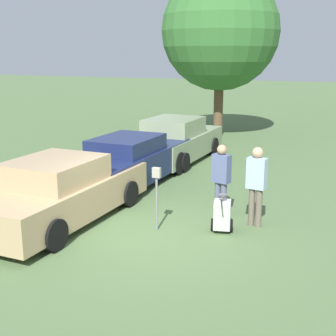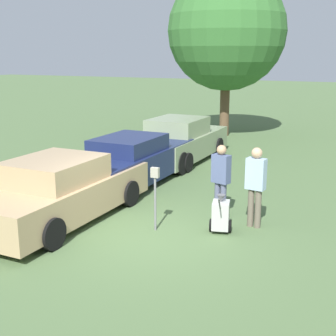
{
  "view_description": "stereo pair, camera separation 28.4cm",
  "coord_description": "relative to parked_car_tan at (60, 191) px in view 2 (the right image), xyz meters",
  "views": [
    {
      "loc": [
        4.14,
        -8.32,
        3.78
      ],
      "look_at": [
        -0.23,
        1.71,
        1.1
      ],
      "focal_mm": 50.0,
      "sensor_mm": 36.0,
      "label": 1
    },
    {
      "loc": [
        4.4,
        -8.2,
        3.78
      ],
      "look_at": [
        -0.23,
        1.71,
        1.1
      ],
      "focal_mm": 50.0,
      "sensor_mm": 36.0,
      "label": 2
    }
  ],
  "objects": [
    {
      "name": "person_worker",
      "position": [
        3.31,
        1.73,
        0.31
      ],
      "size": [
        0.46,
        0.32,
        1.74
      ],
      "rotation": [
        0.0,
        0.0,
        2.87
      ],
      "color": "#515670",
      "rests_on": "ground_plane"
    },
    {
      "name": "parking_meter",
      "position": [
        2.3,
        0.31,
        0.3
      ],
      "size": [
        0.18,
        0.09,
        1.42
      ],
      "color": "slate",
      "rests_on": "ground_plane"
    },
    {
      "name": "equipment_cart",
      "position": [
        3.63,
        0.81,
        -0.3
      ],
      "size": [
        0.53,
        1.0,
        1.0
      ],
      "rotation": [
        0.0,
        0.0,
        0.25
      ],
      "color": "#B2B2AD",
      "rests_on": "ground_plane"
    },
    {
      "name": "person_supervisor",
      "position": [
        4.21,
        1.43,
        0.35
      ],
      "size": [
        0.45,
        0.28,
        1.81
      ],
      "rotation": [
        0.0,
        0.0,
        2.99
      ],
      "color": "#665B4C",
      "rests_on": "ground_plane"
    },
    {
      "name": "shade_tree",
      "position": [
        -0.24,
        12.68,
        4.08
      ],
      "size": [
        5.36,
        5.36,
        7.46
      ],
      "color": "brown",
      "rests_on": "ground_plane"
    },
    {
      "name": "parked_car_tan",
      "position": [
        0.0,
        0.0,
        0.0
      ],
      "size": [
        2.11,
        4.92,
        1.49
      ],
      "rotation": [
        0.0,
        0.0,
        -0.01
      ],
      "color": "tan",
      "rests_on": "ground_plane"
    },
    {
      "name": "parked_car_sage",
      "position": [
        -0.0,
        6.87,
        0.02
      ],
      "size": [
        2.09,
        4.93,
        1.56
      ],
      "rotation": [
        0.0,
        0.0,
        -0.01
      ],
      "color": "gray",
      "rests_on": "ground_plane"
    },
    {
      "name": "ground_plane",
      "position": [
        2.25,
        -0.14,
        -0.69
      ],
      "size": [
        120.0,
        120.0,
        0.0
      ],
      "primitive_type": "plane",
      "color": "#4C663D"
    },
    {
      "name": "parked_car_navy",
      "position": [
        0.0,
        3.38,
        0.01
      ],
      "size": [
        1.96,
        5.17,
        1.45
      ],
      "rotation": [
        0.0,
        0.0,
        -0.01
      ],
      "color": "#19234C",
      "rests_on": "ground_plane"
    }
  ]
}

